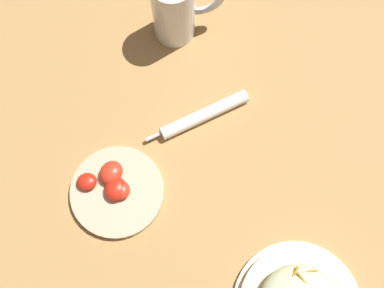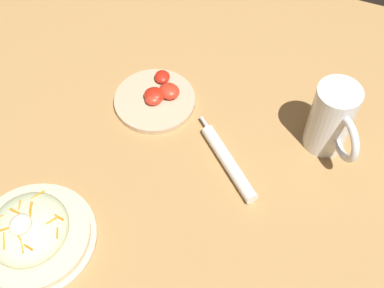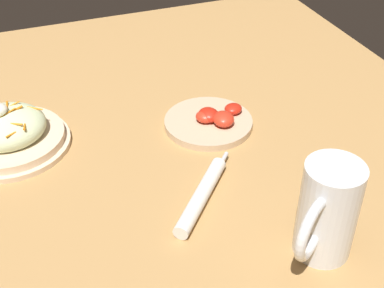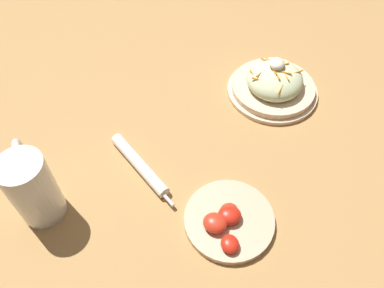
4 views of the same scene
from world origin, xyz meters
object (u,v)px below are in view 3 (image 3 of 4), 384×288
at_px(salad_plate, 8,133).
at_px(beer_mug, 326,216).
at_px(tomato_plate, 210,121).
at_px(napkin_roll, 202,195).

height_order(salad_plate, beer_mug, beer_mug).
bearing_deg(tomato_plate, napkin_roll, 63.71).
bearing_deg(salad_plate, napkin_roll, 135.93).
xyz_separation_m(napkin_roll, tomato_plate, (-0.10, -0.20, -0.00)).
height_order(salad_plate, tomato_plate, salad_plate).
bearing_deg(napkin_roll, tomato_plate, -116.29).
bearing_deg(salad_plate, beer_mug, 132.95).
xyz_separation_m(beer_mug, napkin_roll, (0.12, -0.16, -0.06)).
distance_m(salad_plate, napkin_roll, 0.38).
xyz_separation_m(salad_plate, beer_mug, (-0.40, 0.43, 0.04)).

